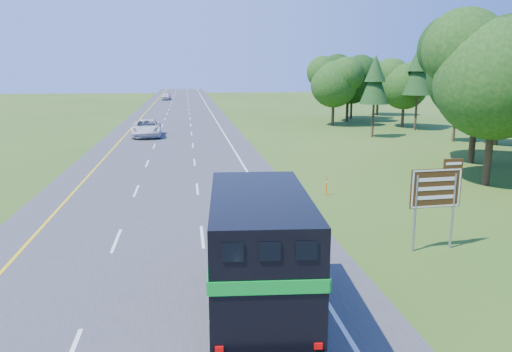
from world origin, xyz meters
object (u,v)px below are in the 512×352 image
object	(u,v)px
far_car	(166,96)
exit_sign	(437,192)
white_suv	(147,128)
horse_truck	(258,247)

from	to	relation	value
far_car	exit_sign	world-z (taller)	exit_sign
white_suv	far_car	bearing A→B (deg)	87.72
white_suv	far_car	xyz separation A→B (m)	(-0.27, 66.75, -0.08)
exit_sign	far_car	bearing A→B (deg)	93.76
far_car	exit_sign	xyz separation A→B (m)	(14.37, -103.79, 1.54)
white_suv	far_car	distance (m)	66.75
horse_truck	white_suv	size ratio (longest dim) A/B	1.32
white_suv	exit_sign	world-z (taller)	exit_sign
horse_truck	white_suv	bearing A→B (deg)	103.07
white_suv	exit_sign	bearing A→B (deg)	-71.67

